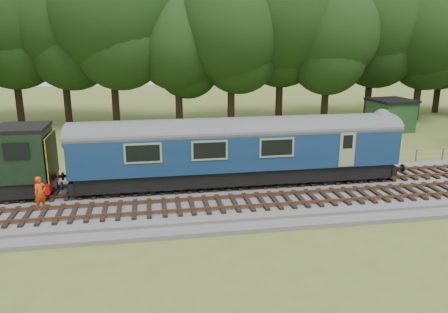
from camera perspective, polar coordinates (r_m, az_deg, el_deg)
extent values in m
plane|color=#546625|center=(23.31, -4.51, -5.88)|extent=(120.00, 120.00, 0.00)
cube|color=#4C4C4F|center=(23.24, -4.52, -5.48)|extent=(70.00, 7.00, 0.35)
cube|color=brown|center=(23.77, -4.69, -4.19)|extent=(66.50, 0.07, 0.14)
cube|color=brown|center=(25.13, -4.99, -3.11)|extent=(66.50, 0.07, 0.14)
cube|color=brown|center=(20.98, -3.94, -6.89)|extent=(66.50, 0.07, 0.14)
cube|color=brown|center=(22.31, -4.33, -5.52)|extent=(66.50, 0.07, 0.14)
cube|color=black|center=(24.66, 1.83, -2.02)|extent=(17.46, 2.52, 0.85)
cube|color=#0D2849|center=(24.28, 1.86, 1.19)|extent=(18.00, 2.80, 2.05)
cube|color=yellow|center=(27.59, 20.54, 1.13)|extent=(0.06, 2.74, 1.30)
cube|color=black|center=(26.54, 14.63, -1.72)|extent=(2.60, 2.00, 0.55)
cube|color=black|center=(24.29, -12.20, -3.14)|extent=(2.60, 2.00, 0.55)
cube|color=black|center=(24.62, -24.60, 0.40)|extent=(2.40, 2.55, 2.60)
cube|color=#A6110C|center=(24.76, -21.56, -3.06)|extent=(0.25, 2.60, 0.55)
cube|color=yellow|center=(24.35, -21.56, 0.09)|extent=(0.06, 2.55, 2.30)
imported|color=#DC3F0B|center=(22.73, -22.87, -4.46)|extent=(0.72, 0.71, 1.67)
cube|color=#1B3D1F|center=(43.40, 20.90, 4.96)|extent=(3.68, 3.68, 2.71)
cube|color=black|center=(43.19, 21.08, 6.87)|extent=(4.04, 4.04, 0.22)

